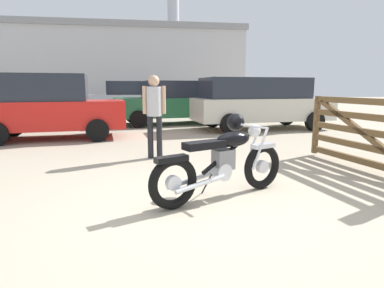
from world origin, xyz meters
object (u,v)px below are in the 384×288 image
Objects in this scene: vintage_motorcycle at (224,160)px; bystander at (154,108)px; blue_hatchback_right at (138,97)px; silver_sedan_mid at (259,102)px; white_estate_far at (214,98)px; dark_sedan_left at (25,104)px; red_hatchback_near at (170,103)px; timber_gate at (377,132)px; pale_sedan_back at (48,106)px.

bystander reaches higher than vintage_motorcycle.
blue_hatchback_right reaches higher than bystander.
white_estate_far is at bearing 83.46° from silver_sedan_mid.
bystander is 5.48m from silver_sedan_mid.
white_estate_far is 10.00m from dark_sedan_left.
bystander is at bearing -138.42° from silver_sedan_mid.
blue_hatchback_right is at bearing 116.16° from silver_sedan_mid.
vintage_motorcycle is at bearing 114.98° from dark_sedan_left.
bystander is 0.38× the size of red_hatchback_near.
timber_gate is at bearing 129.55° from dark_sedan_left.
red_hatchback_near is at bearing -3.52° from bystander.
bystander is 10.74m from blue_hatchback_right.
timber_gate is 13.23m from white_estate_far.
vintage_motorcycle is 6.47m from pale_sedan_back.
red_hatchback_near is 0.92× the size of blue_hatchback_right.
bystander is at bearing 89.79° from blue_hatchback_right.
timber_gate is 10.96m from dark_sedan_left.
pale_sedan_back is 3.31m from dark_sedan_left.
dark_sedan_left reaches higher than bystander.
blue_hatchback_right is 1.09× the size of dark_sedan_left.
silver_sedan_mid reaches higher than vintage_motorcycle.
silver_sedan_mid is (4.24, -6.66, 0.00)m from blue_hatchback_right.
blue_hatchback_right is at bearing 9.01° from timber_gate.
white_estate_far is at bearing -152.32° from dark_sedan_left.
pale_sedan_back is 4.79m from red_hatchback_near.
dark_sedan_left reaches higher than vintage_motorcycle.
pale_sedan_back is at bearing 100.17° from vintage_motorcycle.
white_estate_far is at bearing -127.09° from red_hatchback_near.
pale_sedan_back reaches higher than silver_sedan_mid.
vintage_motorcycle is 8.51m from red_hatchback_near.
blue_hatchback_right is at bearing 6.71° from bystander.
vintage_motorcycle is 1.17× the size of bystander.
blue_hatchback_right is (-4.16, 12.41, 0.24)m from timber_gate.
timber_gate is 13.10m from blue_hatchback_right.
bystander is at bearing 55.35° from timber_gate.
red_hatchback_near is 1.01× the size of dark_sedan_left.
pale_sedan_back is 0.92× the size of white_estate_far.
pale_sedan_back is 0.93× the size of dark_sedan_left.
white_estate_far and dark_sedan_left have the same top height.
bystander is at bearing 73.77° from red_hatchback_near.
blue_hatchback_right is 0.98× the size of silver_sedan_mid.
silver_sedan_mid reaches higher than timber_gate.
blue_hatchback_right is 7.89m from silver_sedan_mid.
bystander is 4.03m from pale_sedan_back.
bystander is at bearing 120.01° from dark_sedan_left.
pale_sedan_back is at bearing 48.29° from bystander.
pale_sedan_back reaches higher than dark_sedan_left.
white_estate_far is (6.53, 8.67, -0.08)m from pale_sedan_back.
silver_sedan_mid reaches higher than red_hatchback_near.
white_estate_far is at bearing -9.98° from timber_gate.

